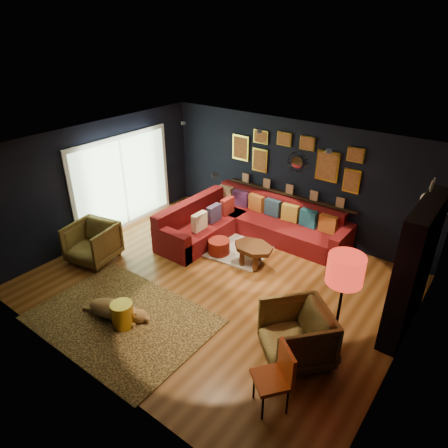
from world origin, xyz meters
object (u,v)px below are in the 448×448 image
Objects in this scene: armchair_right at (296,332)px; dog at (113,307)px; orange_chair at (278,373)px; armchair_left at (92,241)px; sectional at (245,224)px; gold_stool at (123,315)px; floor_lamp at (345,274)px; pouf at (219,246)px; coffee_table at (253,249)px.

dog is (-2.85, -1.03, -0.25)m from armchair_right.
armchair_left is at bearing -151.30° from orange_chair.
sectional is 2.71× the size of dog.
dog is (-0.30, 0.05, -0.01)m from gold_stool.
armchair_left is 0.50× the size of floor_lamp.
pouf is at bearing 176.60° from orange_chair.
armchair_right reaches higher than dog.
armchair_left is at bearing -137.75° from armchair_right.
orange_chair reaches higher than armchair_left.
armchair_left reaches higher than dog.
armchair_left reaches higher than pouf.
pouf is 3.15m from armchair_right.
gold_stool reaches higher than pouf.
floor_lamp is 1.42× the size of dog.
armchair_left is 5.18m from floor_lamp.
coffee_table is 3.30m from orange_chair.
dog is at bearing -109.84° from coffee_table.
coffee_table is 2.93m from floor_lamp.
armchair_right reaches higher than gold_stool.
armchair_left is 4.60m from armchair_right.
coffee_table is at bearing 22.01° from armchair_left.
floor_lamp reaches higher than gold_stool.
floor_lamp is at bearing 74.21° from armchair_right.
coffee_table is 0.70× the size of dog.
armchair_right reaches higher than sectional.
pouf is at bearing -170.56° from armchair_right.
armchair_right is at bearing 3.24° from dog.
sectional reaches higher than gold_stool.
gold_stool is 3.55m from floor_lamp.
coffee_table is (0.80, -0.88, 0.05)m from sectional.
sectional is at bearing 132.32° from coffee_table.
orange_chair is at bearing -36.58° from armchair_right.
armchair_right is 0.90m from orange_chair.
orange_chair is (2.06, -2.58, 0.18)m from coffee_table.
pouf is 0.49× the size of orange_chair.
coffee_table is at bearing 4.52° from pouf.
orange_chair is at bearing -51.39° from coffee_table.
gold_stool reaches higher than dog.
pouf is 0.49× the size of armchair_right.
gold_stool is (2.05, -0.97, -0.23)m from armchair_left.
floor_lamp is (0.26, 1.18, 0.96)m from orange_chair.
orange_chair is 0.74× the size of dog.
armchair_right reaches higher than coffee_table.
armchair_right is at bearing 140.35° from orange_chair.
dog is at bearing -139.32° from orange_chair.
dog reaches higher than pouf.
sectional is at bearing 91.79° from gold_stool.
dog is at bearing 170.37° from gold_stool.
gold_stool is at bearing -137.95° from orange_chair.
sectional is 1.91× the size of floor_lamp.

